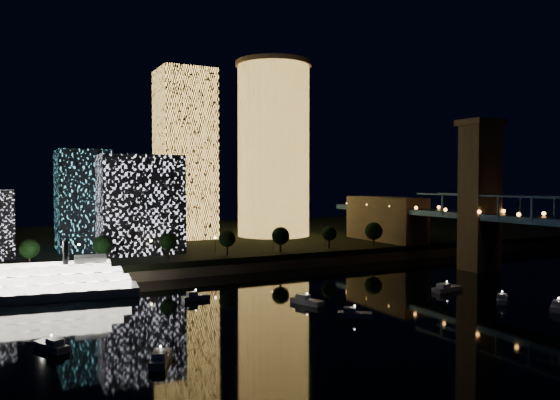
{
  "coord_description": "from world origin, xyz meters",
  "views": [
    {
      "loc": [
        -76.01,
        -81.53,
        29.69
      ],
      "look_at": [
        -6.93,
        55.0,
        24.35
      ],
      "focal_mm": 35.0,
      "sensor_mm": 36.0,
      "label": 1
    }
  ],
  "objects": [
    {
      "name": "seawall",
      "position": [
        0.0,
        82.0,
        1.5
      ],
      "size": [
        420.0,
        6.0,
        3.0
      ],
      "primitive_type": "cube",
      "color": "#6B5E4C",
      "rests_on": "ground"
    },
    {
      "name": "tower_rectangular",
      "position": [
        -6.2,
        147.3,
        41.16
      ],
      "size": [
        22.73,
        22.73,
        72.32
      ],
      "primitive_type": "cube",
      "color": "#EBAF4B",
      "rests_on": "far_bank"
    },
    {
      "name": "ground",
      "position": [
        0.0,
        0.0,
        0.0
      ],
      "size": [
        520.0,
        520.0,
        0.0
      ],
      "primitive_type": "plane",
      "color": "black",
      "rests_on": "ground"
    },
    {
      "name": "motorboats",
      "position": [
        -7.02,
        9.21,
        0.81
      ],
      "size": [
        114.52,
        78.93,
        2.78
      ],
      "color": "silver",
      "rests_on": "ground"
    },
    {
      "name": "street_lamps",
      "position": [
        -34.0,
        94.0,
        9.02
      ],
      "size": [
        132.7,
        0.7,
        5.65
      ],
      "color": "black",
      "rests_on": "far_bank"
    },
    {
      "name": "riverboat",
      "position": [
        -70.41,
        66.78,
        3.88
      ],
      "size": [
        51.13,
        16.18,
        15.15
      ],
      "color": "silver",
      "rests_on": "ground"
    },
    {
      "name": "tower_cylindrical",
      "position": [
        32.2,
        138.79,
        44.06
      ],
      "size": [
        34.0,
        34.0,
        77.87
      ],
      "color": "#EBAF4B",
      "rests_on": "far_bank"
    },
    {
      "name": "midrise_blocks",
      "position": [
        -59.15,
        116.93,
        20.33
      ],
      "size": [
        91.11,
        39.3,
        35.63
      ],
      "color": "silver",
      "rests_on": "far_bank"
    },
    {
      "name": "esplanade_trees",
      "position": [
        -19.92,
        88.0,
        10.46
      ],
      "size": [
        165.96,
        6.76,
        8.88
      ],
      "color": "black",
      "rests_on": "far_bank"
    },
    {
      "name": "far_bank",
      "position": [
        0.0,
        160.0,
        2.5
      ],
      "size": [
        420.0,
        160.0,
        5.0
      ],
      "primitive_type": "cube",
      "color": "black",
      "rests_on": "ground"
    }
  ]
}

